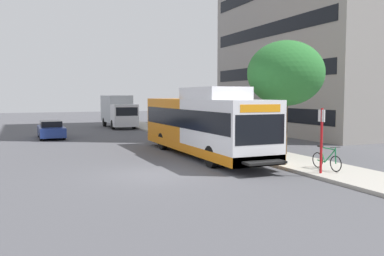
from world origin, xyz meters
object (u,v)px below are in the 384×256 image
at_px(bicycle_parked, 327,160).
at_px(box_truck_background, 118,110).
at_px(transit_bus, 202,124).
at_px(street_tree_near_stop, 286,73).
at_px(parked_car_far_lane, 51,130).
at_px(bus_stop_sign_pole, 321,136).

height_order(bicycle_parked, box_truck_background, box_truck_background).
relative_size(transit_bus, street_tree_near_stop, 2.05).
xyz_separation_m(street_tree_near_stop, parked_car_far_lane, (-10.74, 14.76, -3.73)).
distance_m(bus_stop_sign_pole, box_truck_background, 28.41).
height_order(transit_bus, bicycle_parked, transit_bus).
bearing_deg(bus_stop_sign_pole, transit_bus, 105.91).
bearing_deg(box_truck_background, bicycle_parked, -84.90).
xyz_separation_m(transit_bus, street_tree_near_stop, (3.92, -1.92, 2.69)).
relative_size(transit_bus, parked_car_far_lane, 2.72).
xyz_separation_m(bicycle_parked, parked_car_far_lane, (-9.57, 19.35, 0.10)).
bearing_deg(street_tree_near_stop, box_truck_background, 98.92).
height_order(bus_stop_sign_pole, bicycle_parked, bus_stop_sign_pole).
bearing_deg(bus_stop_sign_pole, box_truck_background, 93.49).
distance_m(transit_bus, box_truck_background, 21.33).
bearing_deg(bicycle_parked, bus_stop_sign_pole, -144.89).
bearing_deg(street_tree_near_stop, transit_bus, 153.92).
relative_size(street_tree_near_stop, box_truck_background, 0.85).
height_order(bus_stop_sign_pole, box_truck_background, box_truck_background).
bearing_deg(transit_bus, parked_car_far_lane, 117.95).
bearing_deg(box_truck_background, parked_car_far_lane, -129.89).
distance_m(street_tree_near_stop, box_truck_background, 23.68).
distance_m(bus_stop_sign_pole, parked_car_far_lane, 21.77).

